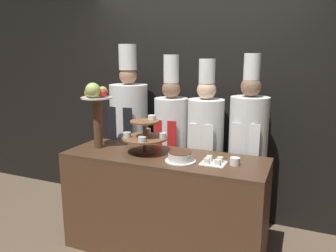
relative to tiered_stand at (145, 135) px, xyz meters
name	(u,v)px	position (x,y,z in m)	size (l,w,h in m)	color
wall_back	(198,93)	(0.19, 0.94, 0.30)	(10.00, 0.06, 2.80)	black
buffet_counter	(164,204)	(0.19, -0.01, -0.63)	(1.82, 0.62, 0.94)	brown
tiered_stand	(145,135)	(0.00, 0.00, 0.00)	(0.41, 0.41, 0.34)	brown
fruit_pedestal	(96,104)	(-0.49, -0.03, 0.27)	(0.29, 0.29, 0.63)	brown
cake_round	(180,157)	(0.38, -0.10, -0.13)	(0.26, 0.26, 0.08)	white
cup_white	(235,161)	(0.83, -0.02, -0.14)	(0.08, 0.08, 0.06)	white
cake_square_tray	(213,161)	(0.66, -0.05, -0.15)	(0.20, 0.18, 0.05)	white
chef_left	(129,126)	(-0.48, 0.55, -0.07)	(0.42, 0.42, 1.93)	#28282D
chef_center_left	(171,136)	(0.03, 0.55, -0.13)	(0.35, 0.35, 1.82)	#38332D
chef_center_right	(205,141)	(0.41, 0.55, -0.15)	(0.37, 0.37, 1.78)	black
chef_right	(248,143)	(0.83, 0.55, -0.12)	(0.37, 0.37, 1.83)	#28282D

